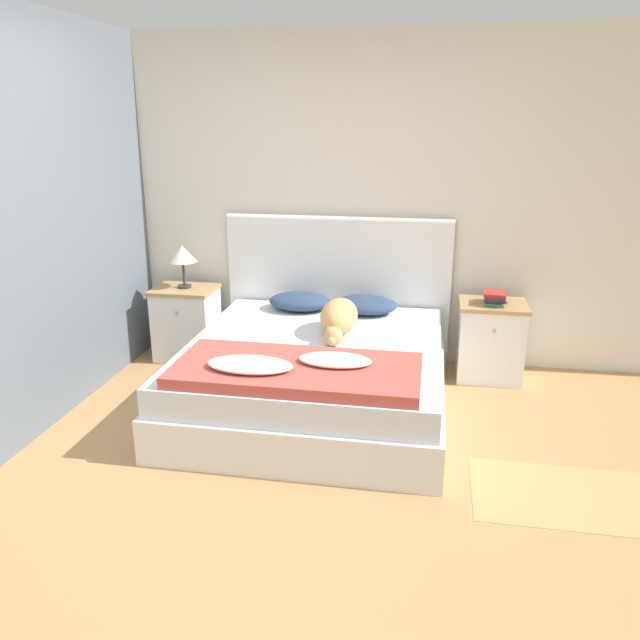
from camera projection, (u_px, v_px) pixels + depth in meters
name	position (u px, v px, depth m)	size (l,w,h in m)	color
ground_plane	(252.00, 491.00, 3.35)	(16.00, 16.00, 0.00)	tan
wall_back	(322.00, 201.00, 4.95)	(9.00, 0.06, 2.55)	silver
wall_side_left	(71.00, 217.00, 4.19)	(0.06, 3.10, 2.55)	slate
bed	(315.00, 375.00, 4.26)	(1.73, 1.91, 0.47)	white
headboard	(337.00, 286.00, 5.06)	(1.81, 0.06, 1.17)	white
nightstand_left	(187.00, 323.00, 5.13)	(0.50, 0.41, 0.60)	white
nightstand_right	(490.00, 341.00, 4.72)	(0.50, 0.41, 0.60)	white
pillow_left	(300.00, 301.00, 4.89)	(0.49, 0.35, 0.13)	navy
pillow_right	(365.00, 305.00, 4.81)	(0.49, 0.35, 0.13)	navy
quilt	(295.00, 369.00, 3.64)	(1.44, 0.67, 0.12)	#BC4C42
dog	(339.00, 318.00, 4.34)	(0.26, 0.65, 0.24)	tan
book_stack	(495.00, 298.00, 4.59)	(0.17, 0.24, 0.09)	#337547
table_lamp	(182.00, 255.00, 4.97)	(0.23, 0.23, 0.34)	#2D2D33
rug	(563.00, 495.00, 3.31)	(0.96, 0.62, 0.00)	tan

